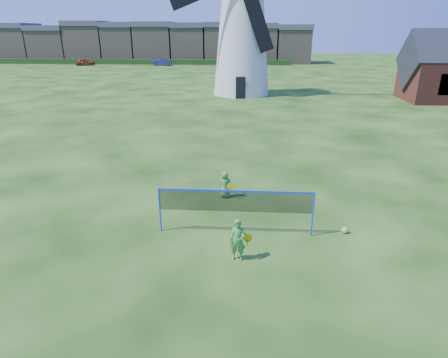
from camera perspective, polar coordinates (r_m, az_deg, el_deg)
name	(u,v)px	position (r m, az deg, el deg)	size (l,w,h in m)	color
ground	(217,224)	(13.39, -1.00, -6.75)	(220.00, 220.00, 0.00)	black
windmill	(242,33)	(40.88, 2.73, 20.98)	(13.77, 5.77, 18.01)	silver
badminton_net	(235,202)	(12.32, 1.73, -3.46)	(5.05, 0.05, 1.55)	blue
player_girl	(238,240)	(11.15, 2.10, -9.14)	(0.67, 0.37, 1.31)	green
player_boy	(225,185)	(15.25, 0.18, -0.84)	(0.64, 0.42, 1.10)	#47934A
play_ball	(345,230)	(13.41, 17.64, -7.29)	(0.22, 0.22, 0.22)	green
terraced_houses	(153,43)	(86.30, -10.60, 19.43)	(65.28, 8.40, 8.18)	#8D7A5E
hedge	(135,62)	(81.32, -13.21, 16.72)	(62.00, 0.80, 1.00)	#193814
car_left	(85,62)	(81.31, -20.08, 16.11)	(1.46, 3.64, 1.24)	maroon
car_right	(162,62)	(77.11, -9.23, 16.84)	(1.29, 3.70, 1.22)	navy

